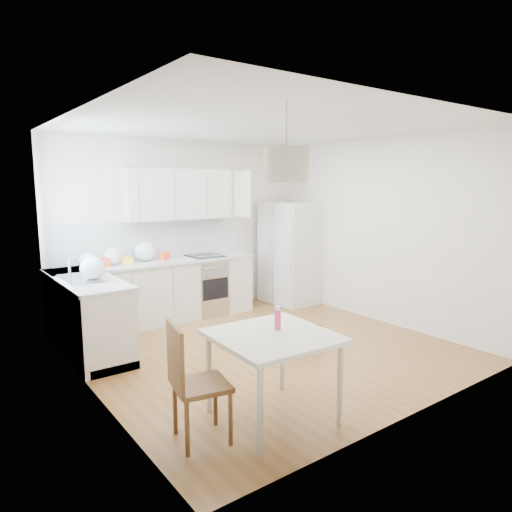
{
  "coord_description": "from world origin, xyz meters",
  "views": [
    {
      "loc": [
        -3.31,
        -4.33,
        2.02
      ],
      "look_at": [
        0.16,
        0.4,
        1.1
      ],
      "focal_mm": 32.0,
      "sensor_mm": 36.0,
      "label": 1
    }
  ],
  "objects_px": {
    "dining_chair": "(202,382)",
    "refrigerator": "(291,253)",
    "gym_bag": "(297,338)",
    "dining_table": "(273,343)"
  },
  "relations": [
    {
      "from": "refrigerator",
      "to": "gym_bag",
      "type": "bearing_deg",
      "value": -130.35
    },
    {
      "from": "refrigerator",
      "to": "gym_bag",
      "type": "distance_m",
      "value": 2.38
    },
    {
      "from": "refrigerator",
      "to": "gym_bag",
      "type": "height_order",
      "value": "refrigerator"
    },
    {
      "from": "refrigerator",
      "to": "dining_chair",
      "type": "height_order",
      "value": "refrigerator"
    },
    {
      "from": "dining_table",
      "to": "gym_bag",
      "type": "relative_size",
      "value": 1.8
    },
    {
      "from": "gym_bag",
      "to": "refrigerator",
      "type": "bearing_deg",
      "value": 36.1
    },
    {
      "from": "dining_table",
      "to": "dining_chair",
      "type": "relative_size",
      "value": 1.04
    },
    {
      "from": "dining_chair",
      "to": "gym_bag",
      "type": "bearing_deg",
      "value": 40.99
    },
    {
      "from": "refrigerator",
      "to": "dining_chair",
      "type": "xyz_separation_m",
      "value": [
        -3.4,
        -2.9,
        -0.38
      ]
    },
    {
      "from": "dining_chair",
      "to": "refrigerator",
      "type": "bearing_deg",
      "value": 52.01
    }
  ]
}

